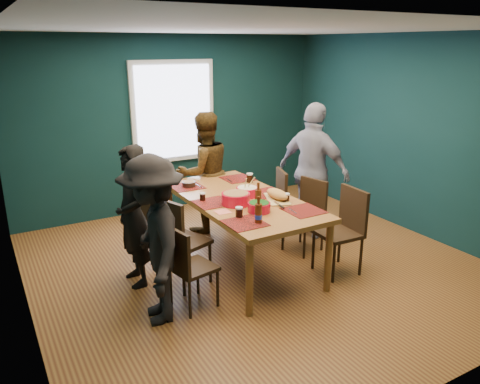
# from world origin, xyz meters

# --- Properties ---
(room) EXTENTS (5.01, 5.01, 2.71)m
(room) POSITION_xyz_m (0.00, 0.27, 1.37)
(room) COLOR olive
(room) RESTS_ON ground
(dining_table) EXTENTS (1.11, 2.22, 0.84)m
(dining_table) POSITION_xyz_m (-0.15, 0.12, 0.76)
(dining_table) COLOR olive
(dining_table) RESTS_ON floor
(chair_left_far) EXTENTS (0.44, 0.44, 0.88)m
(chair_left_far) POSITION_xyz_m (-0.98, 0.88, 0.51)
(chair_left_far) COLOR black
(chair_left_far) RESTS_ON floor
(chair_left_mid) EXTENTS (0.59, 0.59, 1.02)m
(chair_left_mid) POSITION_xyz_m (-1.01, -0.02, 0.59)
(chair_left_mid) COLOR black
(chair_left_mid) RESTS_ON floor
(chair_left_near) EXTENTS (0.46, 0.46, 0.87)m
(chair_left_near) POSITION_xyz_m (-1.11, -0.48, 0.51)
(chair_left_near) COLOR black
(chair_left_near) RESTS_ON floor
(chair_right_far) EXTENTS (0.54, 0.54, 0.94)m
(chair_right_far) POSITION_xyz_m (0.66, 0.63, 0.55)
(chair_right_far) COLOR black
(chair_right_far) RESTS_ON floor
(chair_right_mid) EXTENTS (0.50, 0.50, 0.92)m
(chair_right_mid) POSITION_xyz_m (0.83, 0.10, 0.54)
(chair_right_mid) COLOR black
(chair_right_mid) RESTS_ON floor
(chair_right_near) EXTENTS (0.47, 0.47, 0.99)m
(chair_right_near) POSITION_xyz_m (0.81, -0.62, 0.58)
(chair_right_near) COLOR black
(chair_right_near) RESTS_ON floor
(person_far_left) EXTENTS (0.37, 0.57, 1.55)m
(person_far_left) POSITION_xyz_m (-1.37, 0.31, 0.78)
(person_far_left) COLOR black
(person_far_left) RESTS_ON floor
(person_back) EXTENTS (0.84, 0.66, 1.68)m
(person_back) POSITION_xyz_m (-0.03, 1.35, 0.84)
(person_back) COLOR black
(person_back) RESTS_ON floor
(person_right) EXTENTS (0.76, 1.16, 1.83)m
(person_right) POSITION_xyz_m (1.16, 0.43, 0.91)
(person_right) COLOR white
(person_right) RESTS_ON floor
(person_near_left) EXTENTS (0.80, 1.15, 1.62)m
(person_near_left) POSITION_xyz_m (-1.43, -0.49, 0.81)
(person_near_left) COLOR black
(person_near_left) RESTS_ON floor
(bowl_salad) EXTENTS (0.32, 0.32, 0.13)m
(bowl_salad) POSITION_xyz_m (-0.31, -0.05, 0.91)
(bowl_salad) COLOR red
(bowl_salad) RESTS_ON dining_table
(bowl_dumpling) EXTENTS (0.26, 0.26, 0.24)m
(bowl_dumpling) POSITION_xyz_m (-0.05, 0.15, 0.90)
(bowl_dumpling) COLOR red
(bowl_dumpling) RESTS_ON dining_table
(bowl_herbs) EXTENTS (0.24, 0.24, 0.11)m
(bowl_herbs) POSITION_xyz_m (-0.21, -0.38, 0.90)
(bowl_herbs) COLOR red
(bowl_herbs) RESTS_ON dining_table
(cutting_board) EXTENTS (0.38, 0.59, 0.12)m
(cutting_board) POSITION_xyz_m (0.17, -0.15, 0.90)
(cutting_board) COLOR tan
(cutting_board) RESTS_ON dining_table
(small_bowl) EXTENTS (0.17, 0.17, 0.07)m
(small_bowl) POSITION_xyz_m (-0.49, 0.83, 0.88)
(small_bowl) COLOR black
(small_bowl) RESTS_ON dining_table
(beer_bottle_a) EXTENTS (0.08, 0.08, 0.28)m
(beer_bottle_a) POSITION_xyz_m (-0.39, -0.66, 0.94)
(beer_bottle_a) COLOR #4D210D
(beer_bottle_a) RESTS_ON dining_table
(beer_bottle_b) EXTENTS (0.07, 0.07, 0.28)m
(beer_bottle_b) POSITION_xyz_m (-0.15, -0.26, 0.95)
(beer_bottle_b) COLOR #4D210D
(beer_bottle_b) RESTS_ON dining_table
(cola_glass_a) EXTENTS (0.08, 0.08, 0.11)m
(cola_glass_a) POSITION_xyz_m (-0.48, -0.42, 0.90)
(cola_glass_a) COLOR black
(cola_glass_a) RESTS_ON dining_table
(cola_glass_b) EXTENTS (0.08, 0.08, 0.10)m
(cola_glass_b) POSITION_xyz_m (0.22, -0.27, 0.90)
(cola_glass_b) COLOR black
(cola_glass_b) RESTS_ON dining_table
(cola_glass_c) EXTENTS (0.08, 0.08, 0.12)m
(cola_glass_c) POSITION_xyz_m (0.28, 0.63, 0.91)
(cola_glass_c) COLOR black
(cola_glass_c) RESTS_ON dining_table
(cola_glass_d) EXTENTS (0.07, 0.07, 0.09)m
(cola_glass_d) POSITION_xyz_m (-0.58, 0.25, 0.89)
(cola_glass_d) COLOR black
(cola_glass_d) RESTS_ON dining_table
(napkin_a) EXTENTS (0.16, 0.16, 0.00)m
(napkin_a) POSITION_xyz_m (0.17, 0.21, 0.84)
(napkin_a) COLOR #DE6D5D
(napkin_a) RESTS_ON dining_table
(napkin_b) EXTENTS (0.15, 0.15, 0.00)m
(napkin_b) POSITION_xyz_m (-0.55, -0.20, 0.84)
(napkin_b) COLOR #DE6D5D
(napkin_b) RESTS_ON dining_table
(napkin_c) EXTENTS (0.21, 0.21, 0.00)m
(napkin_c) POSITION_xyz_m (0.24, -0.55, 0.84)
(napkin_c) COLOR #DE6D5D
(napkin_c) RESTS_ON dining_table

